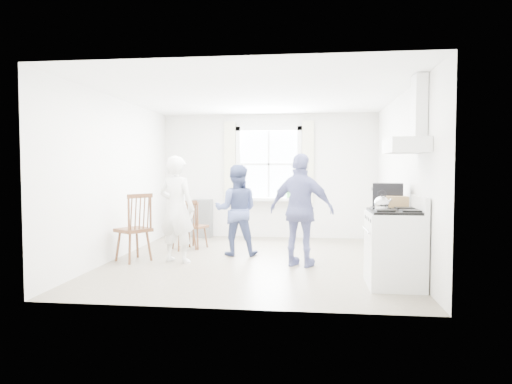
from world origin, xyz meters
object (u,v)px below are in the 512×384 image
object	(u,v)px
gas_stove	(395,248)
windsor_chair_c	(137,220)
stereo_stack	(388,196)
person_left	(177,209)
low_cabinet	(391,241)
person_mid	(236,210)
person_right	(301,210)
windsor_chair_a	(186,220)
windsor_chair_b	(192,220)

from	to	relation	value
gas_stove	windsor_chair_c	distance (m)	3.86
stereo_stack	person_left	world-z (taller)	person_left
low_cabinet	person_mid	distance (m)	2.60
person_right	person_left	bearing A→B (deg)	16.29
windsor_chair_a	person_mid	size ratio (longest dim) A/B	0.59
stereo_stack	person_mid	bearing A→B (deg)	155.30
windsor_chair_a	person_right	distance (m)	2.36
person_right	gas_stove	bearing A→B (deg)	157.81
person_left	person_right	distance (m)	1.93
stereo_stack	person_right	xyz separation A→B (m)	(-1.20, 0.29, -0.24)
gas_stove	person_left	size ratio (longest dim) A/B	0.68
gas_stove	person_right	xyz separation A→B (m)	(-1.17, 1.02, 0.36)
person_left	person_right	size ratio (longest dim) A/B	0.98
windsor_chair_a	windsor_chair_c	world-z (taller)	windsor_chair_c
windsor_chair_b	person_mid	bearing A→B (deg)	-28.74
windsor_chair_b	person_mid	xyz separation A→B (m)	(0.89, -0.49, 0.23)
windsor_chair_c	person_right	bearing A→B (deg)	-0.58
gas_stove	low_cabinet	xyz separation A→B (m)	(0.07, 0.70, -0.03)
windsor_chair_c	person_right	size ratio (longest dim) A/B	0.64
low_cabinet	windsor_chair_c	distance (m)	3.81
gas_stove	windsor_chair_a	world-z (taller)	gas_stove
low_cabinet	person_right	distance (m)	1.34
gas_stove	windsor_chair_a	bearing A→B (deg)	146.75
person_mid	stereo_stack	bearing A→B (deg)	151.02
low_cabinet	windsor_chair_b	bearing A→B (deg)	153.99
gas_stove	person_mid	size ratio (longest dim) A/B	0.74
stereo_stack	windsor_chair_a	bearing A→B (deg)	156.91
low_cabinet	windsor_chair_a	xyz separation A→B (m)	(-3.31, 1.42, 0.10)
windsor_chair_a	person_right	bearing A→B (deg)	-28.15
gas_stove	windsor_chair_c	bearing A→B (deg)	164.31
person_left	person_mid	world-z (taller)	person_left
windsor_chair_c	stereo_stack	bearing A→B (deg)	-4.80
gas_stove	person_left	xyz separation A→B (m)	(-3.10, 1.10, 0.34)
windsor_chair_b	low_cabinet	bearing A→B (deg)	-26.01
gas_stove	person_left	distance (m)	3.31
low_cabinet	windsor_chair_a	bearing A→B (deg)	156.72
stereo_stack	person_right	distance (m)	1.26
windsor_chair_a	person_left	bearing A→B (deg)	-82.33
windsor_chair_a	person_mid	world-z (taller)	person_mid
gas_stove	windsor_chair_c	world-z (taller)	gas_stove
stereo_stack	person_right	world-z (taller)	person_right
windsor_chair_b	person_right	xyz separation A→B (m)	(1.99, -1.26, 0.31)
low_cabinet	windsor_chair_a	size ratio (longest dim) A/B	1.00
gas_stove	windsor_chair_b	world-z (taller)	gas_stove
windsor_chair_a	person_left	size ratio (longest dim) A/B	0.54
gas_stove	person_mid	distance (m)	2.91
low_cabinet	windsor_chair_a	distance (m)	3.60
low_cabinet	person_left	bearing A→B (deg)	172.77
low_cabinet	windsor_chair_c	bearing A→B (deg)	174.81
low_cabinet	windsor_chair_b	world-z (taller)	low_cabinet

